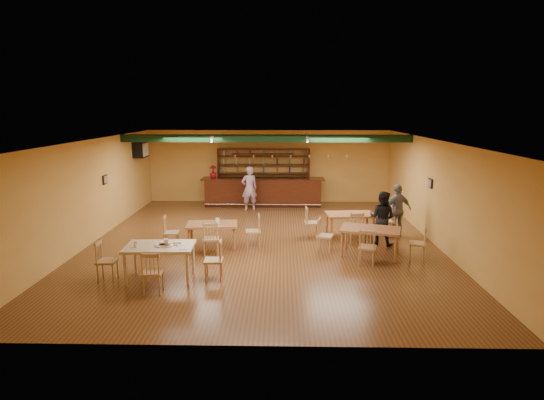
{
  "coord_description": "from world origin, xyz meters",
  "views": [
    {
      "loc": [
        0.56,
        -12.92,
        3.87
      ],
      "look_at": [
        0.26,
        0.6,
        1.15
      ],
      "focal_mm": 30.02,
      "sensor_mm": 36.0,
      "label": 1
    }
  ],
  "objects_px": {
    "patron_bar": "(249,188)",
    "dining_table_c": "(213,235)",
    "near_table": "(160,263)",
    "dining_table_d": "(370,242)",
    "dining_table_b": "(350,225)",
    "bar_counter": "(263,192)",
    "patron_right_a": "(382,218)"
  },
  "relations": [
    {
      "from": "dining_table_d",
      "to": "patron_bar",
      "type": "distance_m",
      "value": 6.63
    },
    {
      "from": "dining_table_b",
      "to": "patron_bar",
      "type": "relative_size",
      "value": 0.85
    },
    {
      "from": "bar_counter",
      "to": "near_table",
      "type": "distance_m",
      "value": 8.45
    },
    {
      "from": "dining_table_c",
      "to": "near_table",
      "type": "xyz_separation_m",
      "value": [
        -0.82,
        -2.5,
        0.06
      ]
    },
    {
      "from": "bar_counter",
      "to": "dining_table_d",
      "type": "bearing_deg",
      "value": -63.93
    },
    {
      "from": "near_table",
      "to": "dining_table_d",
      "type": "bearing_deg",
      "value": 17.16
    },
    {
      "from": "dining_table_c",
      "to": "patron_right_a",
      "type": "height_order",
      "value": "patron_right_a"
    },
    {
      "from": "dining_table_c",
      "to": "patron_right_a",
      "type": "distance_m",
      "value": 4.89
    },
    {
      "from": "dining_table_b",
      "to": "dining_table_d",
      "type": "distance_m",
      "value": 1.91
    },
    {
      "from": "dining_table_b",
      "to": "near_table",
      "type": "relative_size",
      "value": 0.94
    },
    {
      "from": "dining_table_d",
      "to": "patron_right_a",
      "type": "xyz_separation_m",
      "value": [
        0.54,
        1.1,
        0.4
      ]
    },
    {
      "from": "bar_counter",
      "to": "dining_table_c",
      "type": "bearing_deg",
      "value": -101.86
    },
    {
      "from": "near_table",
      "to": "bar_counter",
      "type": "bearing_deg",
      "value": 73.68
    },
    {
      "from": "bar_counter",
      "to": "patron_right_a",
      "type": "xyz_separation_m",
      "value": [
        3.65,
        -5.27,
        0.22
      ]
    },
    {
      "from": "bar_counter",
      "to": "dining_table_c",
      "type": "relative_size",
      "value": 3.51
    },
    {
      "from": "dining_table_b",
      "to": "dining_table_d",
      "type": "bearing_deg",
      "value": -87.5
    },
    {
      "from": "bar_counter",
      "to": "dining_table_b",
      "type": "relative_size",
      "value": 3.41
    },
    {
      "from": "bar_counter",
      "to": "patron_right_a",
      "type": "relative_size",
      "value": 3.14
    },
    {
      "from": "dining_table_c",
      "to": "near_table",
      "type": "relative_size",
      "value": 0.92
    },
    {
      "from": "dining_table_d",
      "to": "patron_right_a",
      "type": "distance_m",
      "value": 1.28
    },
    {
      "from": "dining_table_d",
      "to": "near_table",
      "type": "distance_m",
      "value": 5.45
    },
    {
      "from": "dining_table_b",
      "to": "dining_table_c",
      "type": "distance_m",
      "value": 4.23
    },
    {
      "from": "dining_table_b",
      "to": "patron_bar",
      "type": "bearing_deg",
      "value": 127.18
    },
    {
      "from": "dining_table_b",
      "to": "patron_bar",
      "type": "height_order",
      "value": "patron_bar"
    },
    {
      "from": "dining_table_b",
      "to": "patron_bar",
      "type": "distance_m",
      "value": 4.98
    },
    {
      "from": "dining_table_d",
      "to": "near_table",
      "type": "bearing_deg",
      "value": -144.37
    },
    {
      "from": "near_table",
      "to": "dining_table_c",
      "type": "bearing_deg",
      "value": 69.31
    },
    {
      "from": "patron_bar",
      "to": "dining_table_c",
      "type": "bearing_deg",
      "value": 61.68
    },
    {
      "from": "bar_counter",
      "to": "near_table",
      "type": "height_order",
      "value": "bar_counter"
    },
    {
      "from": "bar_counter",
      "to": "patron_bar",
      "type": "distance_m",
      "value": 1.01
    },
    {
      "from": "dining_table_b",
      "to": "near_table",
      "type": "xyz_separation_m",
      "value": [
        -4.87,
        -3.73,
        0.05
      ]
    },
    {
      "from": "dining_table_b",
      "to": "patron_right_a",
      "type": "distance_m",
      "value": 1.21
    }
  ]
}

